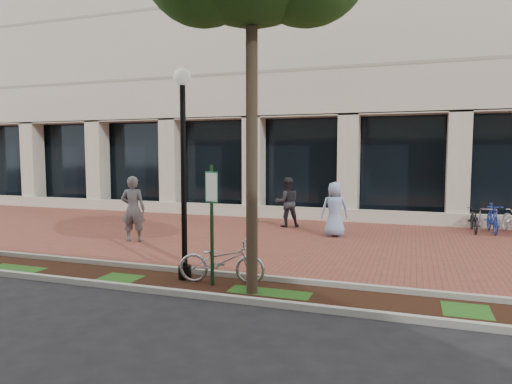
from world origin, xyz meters
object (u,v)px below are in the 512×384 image
(locked_bicycle, at_px, (222,261))
(bike_rack_cluster, at_px, (511,220))
(pedestrian_left, at_px, (133,209))
(pedestrian_right, at_px, (335,209))
(parking_sign, at_px, (211,210))
(pedestrian_mid, at_px, (287,202))
(lamppost, at_px, (183,162))

(locked_bicycle, height_order, bike_rack_cluster, bike_rack_cluster)
(pedestrian_left, relative_size, pedestrian_right, 1.13)
(parking_sign, relative_size, bike_rack_cluster, 0.83)
(locked_bicycle, xyz_separation_m, pedestrian_right, (1.34, 6.04, 0.42))
(pedestrian_mid, distance_m, pedestrian_right, 2.39)
(lamppost, bearing_deg, locked_bicycle, 0.20)
(pedestrian_right, bearing_deg, bike_rack_cluster, -170.67)
(pedestrian_left, relative_size, pedestrian_mid, 1.10)
(locked_bicycle, bearing_deg, pedestrian_left, 41.38)
(locked_bicycle, relative_size, pedestrian_mid, 0.99)
(locked_bicycle, xyz_separation_m, pedestrian_left, (-4.30, 3.21, 0.53))
(parking_sign, bearing_deg, locked_bicycle, 90.90)
(locked_bicycle, bearing_deg, pedestrian_mid, -7.16)
(lamppost, bearing_deg, pedestrian_left, 137.00)
(lamppost, relative_size, pedestrian_left, 2.21)
(parking_sign, height_order, pedestrian_right, parking_sign)
(pedestrian_left, bearing_deg, locked_bicycle, 127.21)
(parking_sign, bearing_deg, pedestrian_left, 160.81)
(pedestrian_right, bearing_deg, parking_sign, 62.88)
(lamppost, bearing_deg, bike_rack_cluster, 47.79)
(lamppost, distance_m, bike_rack_cluster, 11.57)
(parking_sign, xyz_separation_m, pedestrian_mid, (-0.52, 7.70, -0.65))
(locked_bicycle, relative_size, pedestrian_left, 0.90)
(lamppost, xyz_separation_m, pedestrian_mid, (0.24, 7.43, -1.59))
(pedestrian_right, bearing_deg, pedestrian_mid, -49.66)
(locked_bicycle, height_order, pedestrian_right, pedestrian_right)
(pedestrian_mid, height_order, pedestrian_right, pedestrian_mid)
(lamppost, relative_size, locked_bicycle, 2.47)
(lamppost, xyz_separation_m, bike_rack_cluster, (7.66, 8.44, -2.03))
(pedestrian_mid, relative_size, pedestrian_right, 1.02)
(parking_sign, relative_size, pedestrian_right, 1.38)
(pedestrian_left, bearing_deg, lamppost, 120.93)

